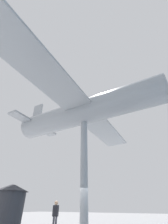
% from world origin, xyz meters
% --- Properties ---
extents(support_pylon_central, '(0.52, 0.52, 7.26)m').
position_xyz_m(support_pylon_central, '(0.00, 0.00, 3.63)').
color(support_pylon_central, '#999EA3').
rests_on(support_pylon_central, ground_plane).
extents(suspended_airplane, '(17.73, 14.36, 3.62)m').
position_xyz_m(suspended_airplane, '(-0.00, 0.25, 8.31)').
color(suspended_airplane, '#93999E').
rests_on(suspended_airplane, support_pylon_central).
extents(visitor_person, '(0.32, 0.45, 1.88)m').
position_xyz_m(visitor_person, '(-1.04, -2.94, 1.10)').
color(visitor_person, '#383842').
rests_on(visitor_person, ground_plane).
extents(info_kiosk, '(1.08, 1.08, 2.15)m').
position_xyz_m(info_kiosk, '(5.69, 0.42, 1.11)').
color(info_kiosk, '#333338').
rests_on(info_kiosk, ground_plane).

